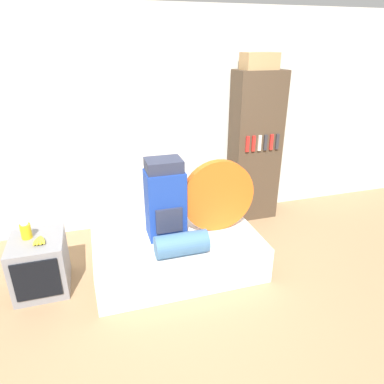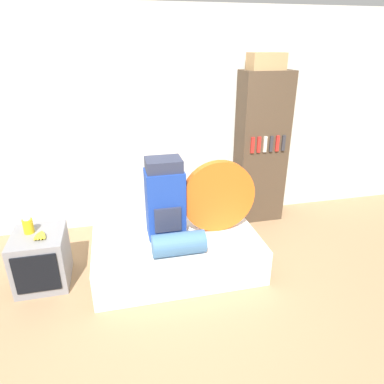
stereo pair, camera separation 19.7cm
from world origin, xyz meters
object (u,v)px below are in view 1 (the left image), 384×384
Objects in this scene: tent_bag at (218,196)px; canister at (26,231)px; television at (40,264)px; cardboard_box at (259,61)px; backpack at (165,200)px; sleeping_roll at (182,244)px; bookshelf at (255,148)px.

tent_bag reaches higher than canister.
television is 3.41× the size of canister.
canister is at bearing -163.57° from cardboard_box.
backpack reaches higher than sleeping_roll.
bookshelf is at bearing 46.28° from tent_bag.
canister reaches higher than sleeping_roll.
bookshelf reaches higher than sleeping_roll.
cardboard_box reaches higher than tent_bag.
backpack reaches higher than television.
tent_bag is at bearing -132.89° from cardboard_box.
sleeping_roll is 1.36m from television.
television is at bearing 163.81° from sleeping_roll.
canister is at bearing 162.14° from sleeping_roll.
sleeping_roll is at bearing -137.04° from bookshelf.
backpack is 0.42× the size of bookshelf.
cardboard_box reaches higher than backpack.
cardboard_box is (2.65, 0.78, 1.39)m from canister.
backpack is 1.50× the size of television.
backpack is 5.12× the size of canister.
bookshelf is (1.31, 1.22, 0.47)m from sleeping_roll.
sleeping_roll is at bearing -136.52° from cardboard_box.
backpack is 2.00m from cardboard_box.
television is 1.34× the size of cardboard_box.
television is at bearing -161.96° from bookshelf.
tent_bag is 0.40× the size of bookshelf.
bookshelf is at bearing 16.33° from canister.
bookshelf is 1.05m from cardboard_box.
backpack is 1.61m from bookshelf.
bookshelf is at bearing 31.17° from backpack.
cardboard_box is at bearing 18.16° from television.
canister is 3.09m from cardboard_box.
cardboard_box is at bearing -174.84° from bookshelf.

